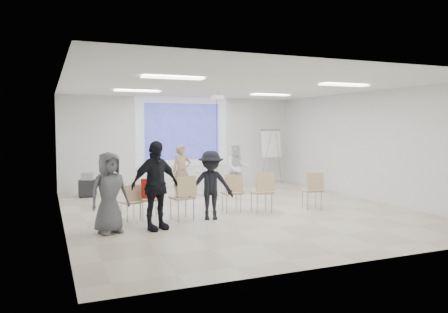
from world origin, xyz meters
name	(u,v)px	position (x,y,z in m)	size (l,w,h in m)	color
floor	(236,211)	(0.00, 0.00, -0.05)	(8.00, 9.00, 0.10)	beige
ceiling	(237,84)	(0.00, 0.00, 3.05)	(8.00, 9.00, 0.10)	white
wall_back	(182,142)	(0.00, 4.55, 1.50)	(8.00, 0.10, 3.00)	silver
wall_left	(59,152)	(-4.05, 0.00, 1.50)	(0.10, 9.00, 3.00)	silver
wall_right	(369,146)	(4.05, 0.00, 1.50)	(0.10, 9.00, 3.00)	silver
projection_halo	(183,132)	(0.00, 4.49, 1.85)	(3.20, 0.01, 2.30)	silver
projection_image	(183,132)	(0.00, 4.47, 1.85)	(2.60, 0.01, 1.90)	#373CBB
pedestal_table	(206,181)	(0.05, 2.32, 0.41)	(0.71, 0.71, 0.74)	silver
player_left	(182,168)	(-0.72, 2.22, 0.86)	(0.62, 0.42, 1.71)	#9E7A61
player_right	(237,165)	(1.08, 2.36, 0.86)	(0.83, 0.66, 1.71)	white
controller_left	(185,157)	(-0.54, 2.47, 1.13)	(0.04, 0.13, 0.04)	white
controller_right	(229,155)	(0.90, 2.61, 1.16)	(0.04, 0.13, 0.04)	silver
chair_far_left	(132,199)	(-2.61, -0.34, 0.47)	(0.46, 0.48, 0.80)	tan
chair_left_mid	(150,196)	(-2.23, -0.40, 0.53)	(0.45, 0.48, 0.89)	tan
chair_left_inner	(184,194)	(-1.56, -0.72, 0.58)	(0.54, 0.57, 0.98)	tan
chair_center	(233,190)	(-0.25, -0.34, 0.54)	(0.47, 0.50, 0.92)	tan
chair_right_inner	(263,189)	(0.39, -0.65, 0.57)	(0.49, 0.52, 0.97)	tan
chair_right_far	(313,187)	(1.74, -0.72, 0.54)	(0.51, 0.54, 0.92)	tan
red_jacket	(152,188)	(-2.22, -0.54, 0.72)	(0.43, 0.10, 0.41)	#A61B14
laptop	(182,196)	(-1.58, -0.62, 0.53)	(0.36, 0.26, 0.03)	black
audience_left	(155,179)	(-2.32, -1.29, 1.01)	(1.17, 0.70, 2.02)	black
audience_mid	(211,181)	(-0.97, -0.82, 0.85)	(1.11, 0.60, 1.71)	black
audience_outer	(109,188)	(-3.20, -1.22, 0.87)	(0.85, 0.56, 1.74)	#59585E
flipchart_easel	(271,144)	(2.94, 3.67, 1.43)	(0.84, 0.63, 1.94)	#95989D
av_cart	(88,186)	(-3.21, 3.35, 0.32)	(0.53, 0.47, 0.69)	black
ceiling_projector	(218,102)	(0.10, 1.49, 2.69)	(0.30, 0.25, 3.00)	white
fluor_panel_nw	(137,91)	(-2.00, 2.00, 2.97)	(1.20, 0.30, 0.02)	white
fluor_panel_ne	(270,95)	(2.00, 2.00, 2.97)	(1.20, 0.30, 0.02)	white
fluor_panel_sw	(173,78)	(-2.00, -1.50, 2.97)	(1.20, 0.30, 0.02)	white
fluor_panel_se	(344,85)	(2.00, -1.50, 2.97)	(1.20, 0.30, 0.02)	white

